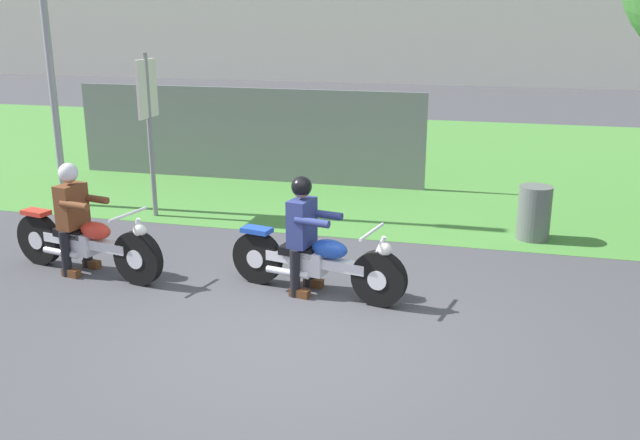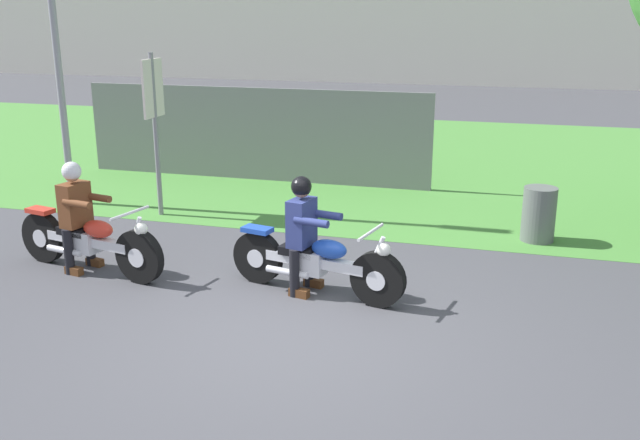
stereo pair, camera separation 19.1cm
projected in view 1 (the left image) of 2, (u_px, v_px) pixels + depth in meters
ground at (293, 337)px, 7.20m from camera, size 120.00×120.00×0.00m
grass_verge at (411, 159)px, 15.87m from camera, size 60.00×12.00×0.01m
motorcycle_lead at (316, 262)px, 8.21m from camera, size 2.21×0.77×0.88m
rider_lead at (303, 226)px, 8.16m from camera, size 0.61×0.54×1.40m
motorcycle_follow at (86, 243)px, 8.84m from camera, size 2.30×0.78×0.90m
rider_follow at (73, 209)px, 8.79m from camera, size 0.61×0.54×1.42m
trash_can at (534, 213)px, 10.20m from camera, size 0.48×0.48×0.79m
sign_banner at (148, 110)px, 10.99m from camera, size 0.08×0.60×2.60m
fence_segment at (246, 134)px, 13.68m from camera, size 7.00×0.06×1.80m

